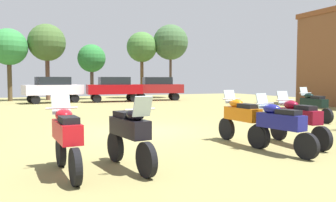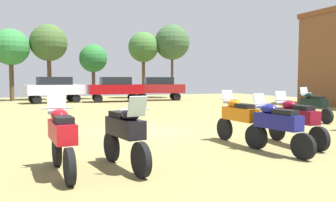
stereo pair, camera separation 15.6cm
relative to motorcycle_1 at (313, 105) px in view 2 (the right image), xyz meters
name	(u,v)px [view 2 (the right image)]	position (x,y,z in m)	size (l,w,h in m)	color
ground_plane	(140,131)	(-7.71, 0.32, -0.73)	(44.00, 52.00, 0.02)	olive
motorcycle_1	(313,105)	(0.00, 0.00, 0.00)	(0.64, 2.21, 1.46)	black
motorcycle_4	(296,119)	(-4.62, -3.77, 0.00)	(0.62, 2.28, 1.47)	black
motorcycle_5	(239,118)	(-5.91, -2.98, 0.01)	(0.62, 2.13, 1.49)	black
motorcycle_7	(125,133)	(-9.59, -4.30, 0.01)	(0.64, 2.11, 1.50)	black
motorcycle_9	(277,125)	(-5.83, -4.39, -0.01)	(0.65, 2.06, 1.45)	black
motorcycle_13	(62,136)	(-10.80, -4.20, 0.01)	(0.62, 2.12, 1.48)	black
car_1	(55,88)	(-9.13, 16.65, 0.45)	(4.55, 2.53, 2.00)	black
car_3	(116,87)	(-4.49, 15.99, 0.45)	(4.43, 2.15, 2.00)	black
car_5	(159,87)	(-0.57, 16.39, 0.45)	(4.57, 2.61, 2.00)	black
tree_1	(172,42)	(2.18, 19.70, 4.70)	(3.43, 3.43, 7.16)	#503D33
tree_4	(143,48)	(-0.58, 20.35, 4.16)	(2.91, 2.91, 6.38)	brown
tree_5	(93,59)	(-5.38, 20.52, 2.98)	(2.54, 2.54, 5.01)	#4D3E35
tree_6	(49,43)	(-9.20, 20.73, 4.25)	(3.22, 3.22, 6.63)	brown
tree_7	(11,48)	(-12.22, 20.46, 3.74)	(3.03, 3.03, 6.02)	#4C3C26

